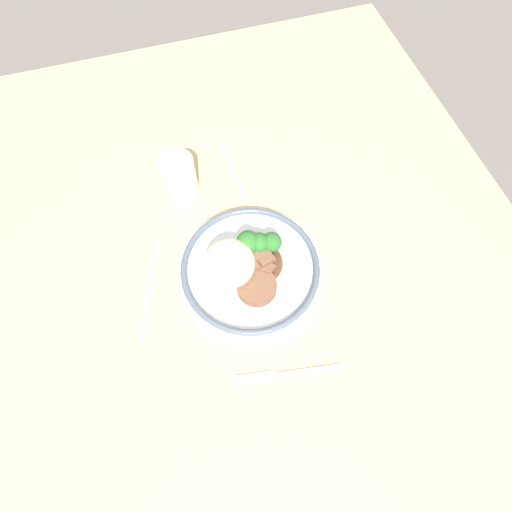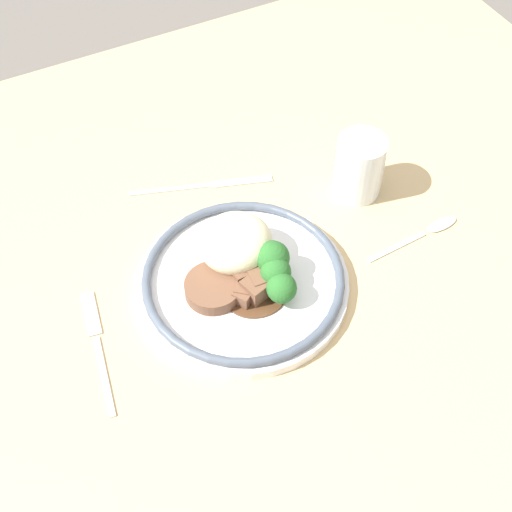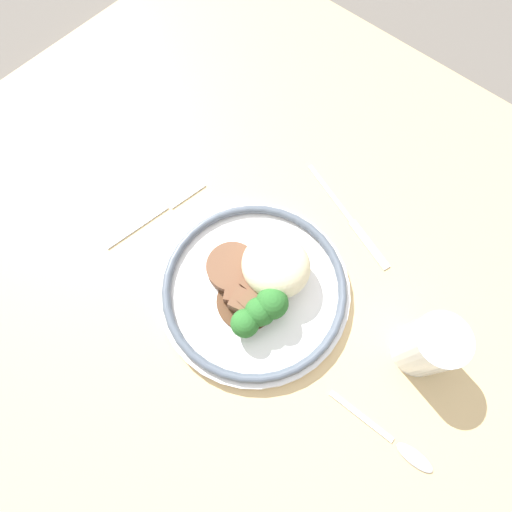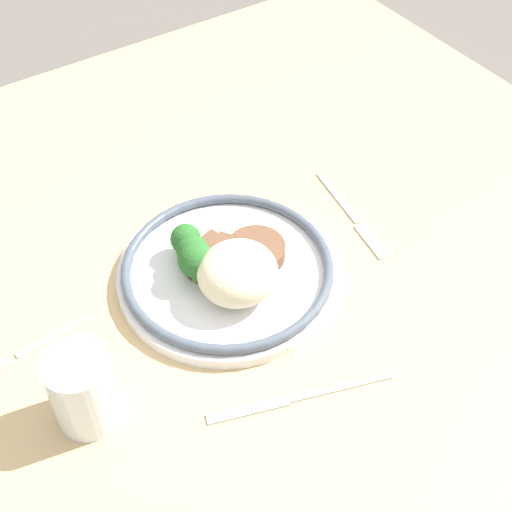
{
  "view_description": "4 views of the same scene",
  "coord_description": "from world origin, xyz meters",
  "px_view_note": "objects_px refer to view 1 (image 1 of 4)",
  "views": [
    {
      "loc": [
        -0.33,
        0.08,
        0.73
      ],
      "look_at": [
        -0.03,
        -0.01,
        0.09
      ],
      "focal_mm": 28.0,
      "sensor_mm": 36.0,
      "label": 1
    },
    {
      "loc": [
        -0.26,
        -0.48,
        0.78
      ],
      "look_at": [
        -0.02,
        0.0,
        0.09
      ],
      "focal_mm": 50.0,
      "sensor_mm": 36.0,
      "label": 2
    },
    {
      "loc": [
        0.07,
        -0.12,
        0.59
      ],
      "look_at": [
        -0.06,
        0.03,
        0.08
      ],
      "focal_mm": 28.0,
      "sensor_mm": 36.0,
      "label": 3
    },
    {
      "loc": [
        0.25,
        0.5,
        0.7
      ],
      "look_at": [
        -0.07,
        0.02,
        0.08
      ],
      "focal_mm": 50.0,
      "sensor_mm": 36.0,
      "label": 4
    }
  ],
  "objects_px": {
    "fork": "(277,375)",
    "spoon": "(228,159)",
    "knife": "(150,283)",
    "juice_glass": "(180,178)",
    "plate": "(247,266)"
  },
  "relations": [
    {
      "from": "plate",
      "to": "spoon",
      "type": "bearing_deg",
      "value": -7.83
    },
    {
      "from": "fork",
      "to": "knife",
      "type": "distance_m",
      "value": 0.28
    },
    {
      "from": "plate",
      "to": "knife",
      "type": "distance_m",
      "value": 0.18
    },
    {
      "from": "fork",
      "to": "spoon",
      "type": "bearing_deg",
      "value": -85.92
    },
    {
      "from": "knife",
      "to": "spoon",
      "type": "xyz_separation_m",
      "value": [
        0.24,
        -0.21,
        0.0
      ]
    },
    {
      "from": "fork",
      "to": "knife",
      "type": "bearing_deg",
      "value": -43.36
    },
    {
      "from": "fork",
      "to": "plate",
      "type": "bearing_deg",
      "value": -82.18
    },
    {
      "from": "fork",
      "to": "spoon",
      "type": "height_order",
      "value": "spoon"
    },
    {
      "from": "knife",
      "to": "spoon",
      "type": "height_order",
      "value": "spoon"
    },
    {
      "from": "juice_glass",
      "to": "fork",
      "type": "height_order",
      "value": "juice_glass"
    },
    {
      "from": "fork",
      "to": "spoon",
      "type": "relative_size",
      "value": 1.2
    },
    {
      "from": "fork",
      "to": "knife",
      "type": "height_order",
      "value": "same"
    },
    {
      "from": "juice_glass",
      "to": "spoon",
      "type": "bearing_deg",
      "value": -65.56
    },
    {
      "from": "knife",
      "to": "plate",
      "type": "bearing_deg",
      "value": -81.43
    },
    {
      "from": "plate",
      "to": "fork",
      "type": "xyz_separation_m",
      "value": [
        -0.19,
        0.0,
        -0.02
      ]
    }
  ]
}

